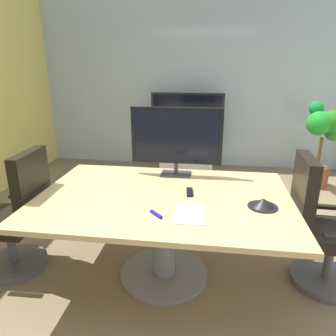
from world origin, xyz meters
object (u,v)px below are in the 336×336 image
Objects in this scene: office_chair_right at (320,234)px; wall_display_unit at (187,144)px; tv_monitor at (177,138)px; office_chair_left at (18,222)px; remote_control at (190,192)px; conference_table at (164,214)px; conference_phone at (263,203)px; potted_plant at (324,135)px.

wall_display_unit reaches higher than office_chair_right.
wall_display_unit is at bearing 92.14° from tv_monitor.
wall_display_unit is (1.22, 2.99, -0.01)m from office_chair_left.
conference_table is at bearing -164.33° from remote_control.
conference_phone is (0.75, -0.11, 0.20)m from conference_table.
conference_phone is at bearing 87.11° from office_chair_left.
office_chair_right is 1.45m from tv_monitor.
remote_control is (-0.55, 0.19, -0.02)m from conference_phone.
potted_plant is (0.70, 2.29, 0.33)m from office_chair_right.
remote_control is at bearing -84.99° from wall_display_unit.
wall_display_unit is 3.15m from conference_phone.
tv_monitor is 2.69m from potted_plant.
conference_table is 0.28m from remote_control.
remote_control is at bearing 94.12° from office_chair_left.
office_chair_left is 3.23m from wall_display_unit.
office_chair_left reaches higher than remote_control.
office_chair_right is at bearing 91.69° from office_chair_left.
remote_control reaches higher than conference_table.
conference_table is at bearing -129.52° from potted_plant.
tv_monitor is 0.67× the size of potted_plant.
office_chair_right is 1.30× the size of tv_monitor.
wall_display_unit is 1.05× the size of potted_plant.
tv_monitor reaches higher than office_chair_left.
conference_phone is 0.58m from remote_control.
office_chair_right is at bearing -106.88° from potted_plant.
conference_table is 2.92m from wall_display_unit.
conference_table is 1.85× the size of office_chair_right.
conference_phone is at bearing -75.18° from wall_display_unit.
conference_table is 3.08m from potted_plant.
tv_monitor reaches higher than office_chair_right.
potted_plant is (1.96, 2.37, 0.20)m from conference_table.
potted_plant reaches higher than remote_control.
conference_table is 1.27m from office_chair_left.
office_chair_left is 1.57m from tv_monitor.
office_chair_left is at bearing -155.88° from tv_monitor.
office_chair_right is at bearing -65.22° from wall_display_unit.
potted_plant is (1.91, 1.86, -0.33)m from tv_monitor.
conference_phone is at bearing -41.10° from tv_monitor.
potted_plant is (3.22, 2.45, 0.33)m from office_chair_left.
conference_phone is at bearing 113.19° from office_chair_right.
wall_display_unit is at bearing 90.92° from conference_table.
remote_control is at bearing -69.73° from tv_monitor.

